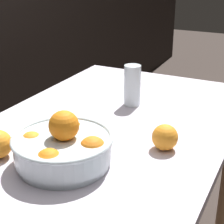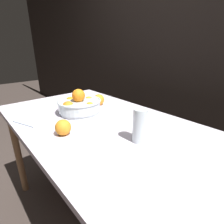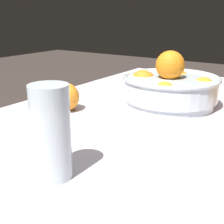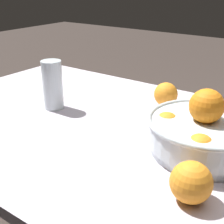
# 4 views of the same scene
# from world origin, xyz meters

# --- Properties ---
(dining_table) EXTENTS (1.45, 0.82, 0.77)m
(dining_table) POSITION_xyz_m (0.00, 0.00, 0.69)
(dining_table) COLOR silver
(dining_table) RESTS_ON ground_plane
(fruit_bowl) EXTENTS (0.28, 0.28, 0.16)m
(fruit_bowl) POSITION_xyz_m (-0.21, -0.01, 0.83)
(fruit_bowl) COLOR silver
(fruit_bowl) RESTS_ON dining_table
(juice_glass) EXTENTS (0.06, 0.06, 0.16)m
(juice_glass) POSITION_xyz_m (0.29, -0.00, 0.84)
(juice_glass) COLOR #F4A314
(juice_glass) RESTS_ON dining_table
(orange_loose_near_bowl) EXTENTS (0.08, 0.08, 0.08)m
(orange_loose_near_bowl) POSITION_xyz_m (-0.00, -0.23, 0.81)
(orange_loose_near_bowl) COLOR orange
(orange_loose_near_bowl) RESTS_ON dining_table
(napkin) EXTENTS (0.22, 0.21, 0.01)m
(napkin) POSITION_xyz_m (-0.29, -0.28, 0.78)
(napkin) COLOR silver
(napkin) RESTS_ON dining_table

